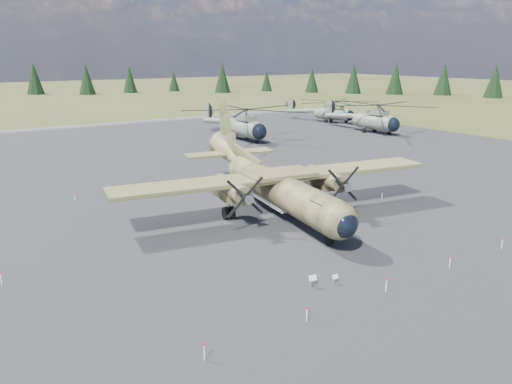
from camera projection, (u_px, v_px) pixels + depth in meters
ground at (235, 233)px, 38.86m from camera, size 500.00×500.00×0.00m
apron at (179, 202)px, 46.85m from camera, size 120.00×120.00×0.04m
transport_plane at (273, 181)px, 43.60m from camera, size 28.76×25.89×9.47m
helicopter_near at (244, 118)px, 79.39m from camera, size 20.89×24.35×5.19m
helicopter_mid at (375, 113)px, 87.34m from camera, size 20.56×23.87×5.07m
helicopter_far at (334, 107)px, 101.25m from camera, size 22.63×22.63×4.37m
info_placard_left at (313, 279)px, 29.65m from camera, size 0.52×0.28×0.77m
info_placard_right at (335, 278)px, 30.10m from camera, size 0.40×0.21×0.60m
barrier_fence at (231, 228)px, 38.42m from camera, size 33.12×29.62×0.85m
treeline at (222, 156)px, 43.44m from camera, size 325.22×326.29×10.91m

